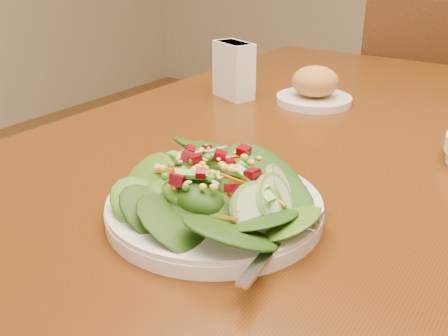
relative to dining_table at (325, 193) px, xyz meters
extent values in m
cube|color=#54230A|center=(0.00, 0.00, 0.08)|extent=(0.90, 1.40, 0.04)
cylinder|color=#482D15|center=(-0.39, 0.64, -0.29)|extent=(0.07, 0.07, 0.71)
cube|color=#482D15|center=(-0.11, 0.99, -0.22)|extent=(0.54, 0.54, 0.04)
cylinder|color=#482D15|center=(-0.01, 1.23, -0.45)|extent=(0.04, 0.04, 0.41)
cylinder|color=#482D15|center=(-0.34, 1.09, -0.45)|extent=(0.04, 0.04, 0.41)
cylinder|color=#482D15|center=(-0.20, 0.76, -0.45)|extent=(0.04, 0.04, 0.41)
cube|color=#482D15|center=(-0.03, 0.81, 0.03)|extent=(0.38, 0.18, 0.46)
cylinder|color=silver|center=(-0.01, -0.32, 0.11)|extent=(0.26, 0.26, 0.02)
ellipsoid|color=black|center=(-0.01, -0.32, 0.14)|extent=(0.17, 0.17, 0.04)
cube|color=silver|center=(0.10, -0.35, 0.12)|extent=(0.05, 0.18, 0.01)
cylinder|color=silver|center=(-0.11, 0.17, 0.11)|extent=(0.15, 0.15, 0.02)
ellipsoid|color=#AB7747|center=(-0.11, 0.17, 0.15)|extent=(0.09, 0.09, 0.06)
cube|color=white|center=(-0.27, 0.12, 0.16)|extent=(0.10, 0.08, 0.11)
cube|color=white|center=(-0.27, 0.12, 0.17)|extent=(0.08, 0.06, 0.10)
camera|label=1|loc=(0.29, -0.74, 0.40)|focal=40.00mm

